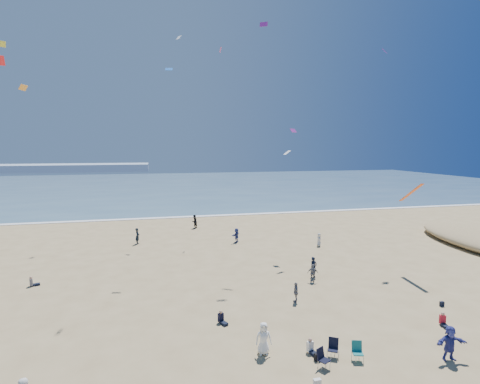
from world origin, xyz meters
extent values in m
cube|color=#476B84|center=(0.00, 95.00, 0.03)|extent=(220.00, 100.00, 0.06)
cube|color=white|center=(0.00, 45.00, 0.04)|extent=(220.00, 1.20, 0.08)
cube|color=#7A8EA8|center=(-60.00, 170.00, 1.60)|extent=(110.00, 20.00, 3.20)
imported|color=#344390|center=(6.23, 27.82, 0.83)|extent=(1.37, 1.50, 1.66)
imported|color=black|center=(-5.05, 29.67, 0.92)|extent=(0.53, 0.73, 1.84)
imported|color=black|center=(10.04, 14.67, 0.89)|extent=(0.76, 0.62, 1.78)
imported|color=black|center=(2.26, 36.55, 0.93)|extent=(1.13, 1.14, 1.85)
imported|color=gray|center=(9.55, 13.70, 0.75)|extent=(0.95, 0.66, 1.49)
imported|color=gray|center=(6.64, 10.16, 0.74)|extent=(0.61, 0.93, 1.47)
imported|color=silver|center=(14.94, 24.04, 0.73)|extent=(0.60, 0.79, 1.46)
imported|color=white|center=(2.41, 4.20, 0.88)|extent=(0.92, 0.66, 1.76)
imported|color=#353B92|center=(11.76, 1.42, 0.92)|extent=(1.75, 0.68, 1.84)
cube|color=silver|center=(4.03, 0.90, 0.20)|extent=(0.35, 0.20, 0.40)
cube|color=black|center=(4.98, 2.95, 0.19)|extent=(0.30, 0.22, 0.38)
cube|color=black|center=(16.39, 7.16, 0.17)|extent=(0.28, 0.18, 0.34)
cube|color=#731C8E|center=(8.42, 24.63, 23.68)|extent=(0.79, 0.56, 0.49)
cube|color=#8B268D|center=(10.97, 22.35, 12.79)|extent=(0.84, 0.69, 0.39)
cube|color=white|center=(0.64, 37.03, 25.24)|extent=(0.76, 0.76, 0.55)
cube|color=blue|center=(-1.35, 23.55, 18.55)|extent=(0.74, 0.48, 0.28)
cube|color=#FF9B2A|center=(-12.52, 17.95, 15.59)|extent=(0.48, 0.88, 0.41)
cube|color=#FF6391|center=(5.96, 35.98, 23.75)|extent=(0.38, 0.52, 0.70)
cube|color=white|center=(10.61, 23.07, 10.53)|extent=(0.68, 0.66, 0.44)
cube|color=yellow|center=(-17.04, 28.13, 21.08)|extent=(0.52, 0.43, 0.55)
cube|color=#5D1DA0|center=(20.69, 21.81, 21.07)|extent=(0.76, 0.77, 0.50)
cube|color=#ED5218|center=(19.17, 14.53, 7.10)|extent=(0.35, 2.64, 1.87)
camera|label=1|loc=(-3.18, -14.05, 11.14)|focal=28.00mm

